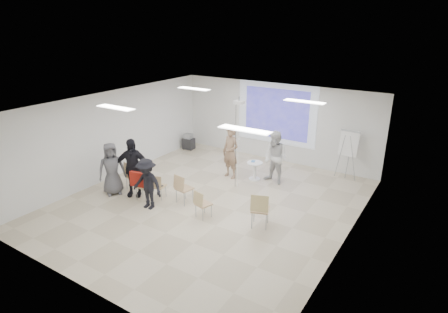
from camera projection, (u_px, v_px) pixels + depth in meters
The scene contains 30 objects.
floor at pixel (210, 205), 11.29m from camera, with size 8.00×9.00×0.10m, color beige.
ceiling at pixel (208, 103), 10.22m from camera, with size 8.00×9.00×0.10m, color white.
wall_back at pixel (277, 122), 14.35m from camera, with size 8.00×0.10×3.00m, color silver.
wall_left at pixel (112, 135), 12.80m from camera, with size 0.10×9.00×3.00m, color silver.
wall_right at pixel (352, 189), 8.70m from camera, with size 0.10×9.00×3.00m, color silver.
projection_halo at pixel (276, 114), 14.18m from camera, with size 3.20×0.01×2.30m, color silver.
projection_image at pixel (276, 114), 14.17m from camera, with size 2.60×0.01×1.90m, color #3834B3.
pedestal_table at pixel (255, 170), 12.81m from camera, with size 0.66×0.66×0.66m.
player_left at pixel (231, 149), 12.80m from camera, with size 0.75×0.51×2.07m, color #9A785E.
player_right at pixel (275, 155), 12.35m from camera, with size 0.96×0.77×1.99m, color silver.
controller_left at pixel (239, 139), 12.79m from camera, with size 0.04×0.11×0.04m, color white.
controller_right at pixel (274, 142), 12.52m from camera, with size 0.04×0.11×0.04m, color white.
chair_far_left at pixel (131, 174), 11.95m from camera, with size 0.56×0.59×0.94m.
chair_left_mid at pixel (142, 185), 11.34m from camera, with size 0.46×0.48×0.83m.
chair_left_inner at pixel (158, 185), 11.38m from camera, with size 0.45×0.48×0.80m.
chair_center at pixel (182, 187), 11.07m from camera, with size 0.50×0.53×0.92m.
chair_right_inner at pixel (201, 202), 10.26m from camera, with size 0.47×0.49×0.82m.
chair_right_far at pixel (260, 208), 9.75m from camera, with size 0.60×0.63×0.99m.
red_jacket at pixel (138, 179), 11.15m from camera, with size 0.48×0.11×0.46m, color #A01E13.
laptop at pixel (159, 185), 11.47m from camera, with size 0.29×0.21×0.02m, color black.
audience_left at pixel (132, 163), 11.44m from camera, with size 1.24×0.74×2.13m, color black.
audience_mid at pixel (147, 181), 10.70m from camera, with size 1.12×0.61×1.74m, color black.
audience_outer at pixel (111, 166), 11.59m from camera, with size 0.92×0.60×1.88m, color #5A595E.
flipchart_easel at pixel (349, 144), 12.58m from camera, with size 0.75×0.57×1.73m.
av_cart at pixel (189, 142), 15.87m from camera, with size 0.49×0.40×0.68m.
ceiling_projector at pixel (239, 107), 11.48m from camera, with size 0.30×0.25×3.00m.
fluor_panel_nw at pixel (194, 89), 12.84m from camera, with size 1.20×0.30×0.02m, color white.
fluor_panel_ne at pixel (304, 102), 10.82m from camera, with size 1.20×0.30×0.02m, color white.
fluor_panel_sw at pixel (116, 108), 10.07m from camera, with size 1.20×0.30×0.02m, color white.
fluor_panel_se at pixel (245, 130), 8.05m from camera, with size 1.20×0.30×0.02m, color white.
Camera 1 is at (5.81, -8.28, 5.19)m, focal length 30.00 mm.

